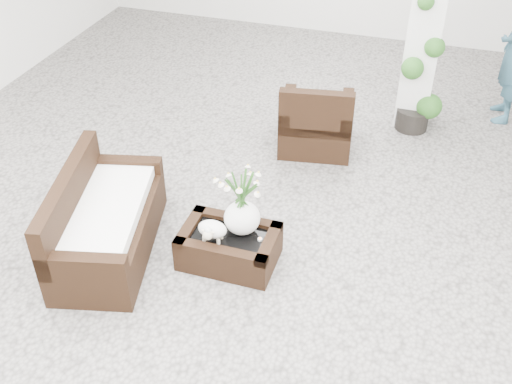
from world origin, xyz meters
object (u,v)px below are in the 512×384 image
(coffee_table, at_px, (229,248))
(loveseat, at_px, (106,215))
(topiary, at_px, (421,66))
(armchair, at_px, (317,113))

(coffee_table, distance_m, loveseat, 1.20)
(coffee_table, relative_size, loveseat, 0.56)
(coffee_table, height_order, loveseat, loveseat)
(coffee_table, height_order, topiary, topiary)
(coffee_table, bearing_deg, topiary, 65.65)
(topiary, bearing_deg, coffee_table, -114.35)
(coffee_table, xyz_separation_m, armchair, (0.31, 2.28, 0.30))
(topiary, bearing_deg, loveseat, -127.81)
(armchair, bearing_deg, topiary, -153.15)
(armchair, bearing_deg, loveseat, 50.34)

